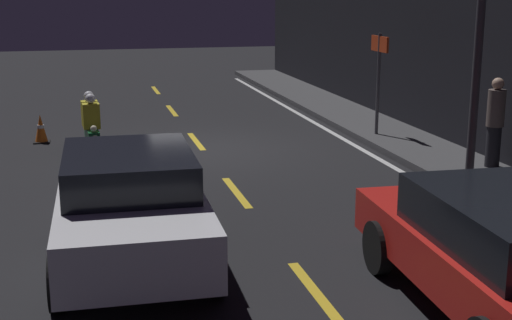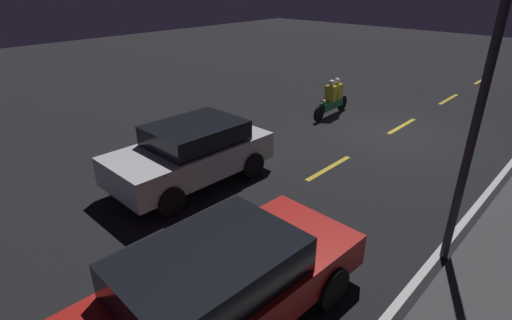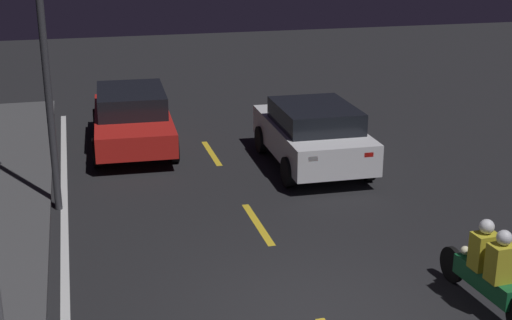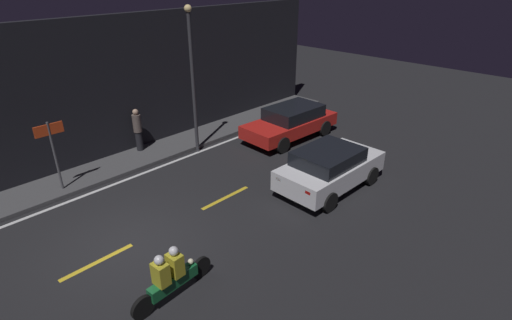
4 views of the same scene
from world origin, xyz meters
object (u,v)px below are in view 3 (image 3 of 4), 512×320
at_px(sedan_white, 313,133).
at_px(taxi_red, 132,117).
at_px(street_lamp, 44,46).
at_px(motorcycle, 489,270).

height_order(sedan_white, taxi_red, sedan_white).
bearing_deg(street_lamp, sedan_white, -77.68).
bearing_deg(motorcycle, sedan_white, -0.46).
height_order(taxi_red, street_lamp, street_lamp).
distance_m(sedan_white, street_lamp, 6.32).
height_order(sedan_white, motorcycle, sedan_white).
xyz_separation_m(motorcycle, street_lamp, (5.55, 6.06, 2.60)).
relative_size(taxi_red, street_lamp, 0.79).
relative_size(motorcycle, street_lamp, 0.39).
xyz_separation_m(sedan_white, street_lamp, (-1.24, 5.70, 2.43)).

